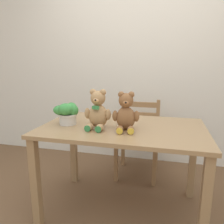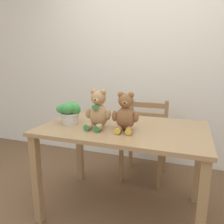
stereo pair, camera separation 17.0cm
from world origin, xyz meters
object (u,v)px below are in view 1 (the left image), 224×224
(wooden_chair_behind, at_px, (138,137))
(potted_plant, at_px, (67,112))
(teddy_bear_left, at_px, (98,111))
(teddy_bear_right, at_px, (126,114))

(wooden_chair_behind, height_order, potted_plant, potted_plant)
(teddy_bear_left, bearing_deg, wooden_chair_behind, -105.56)
(wooden_chair_behind, xyz_separation_m, teddy_bear_left, (-0.23, -0.81, 0.47))
(teddy_bear_left, bearing_deg, teddy_bear_right, -179.61)
(wooden_chair_behind, relative_size, teddy_bear_left, 2.80)
(potted_plant, bearing_deg, wooden_chair_behind, 57.11)
(wooden_chair_behind, bearing_deg, teddy_bear_left, 74.24)
(wooden_chair_behind, distance_m, teddy_bear_right, 0.93)
(wooden_chair_behind, xyz_separation_m, potted_plant, (-0.50, -0.78, 0.44))
(wooden_chair_behind, distance_m, potted_plant, 1.03)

